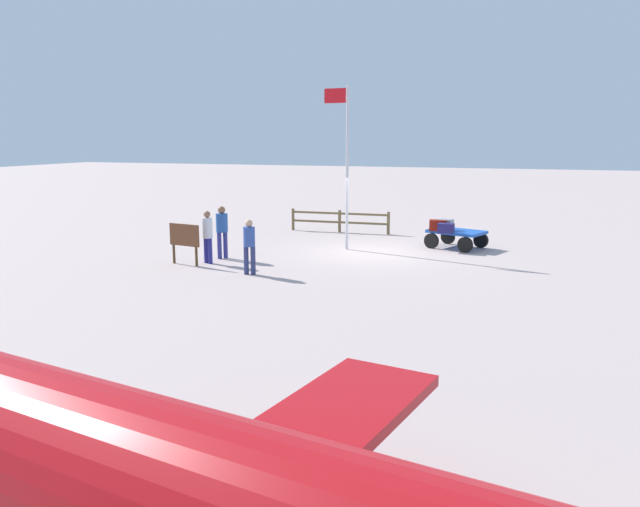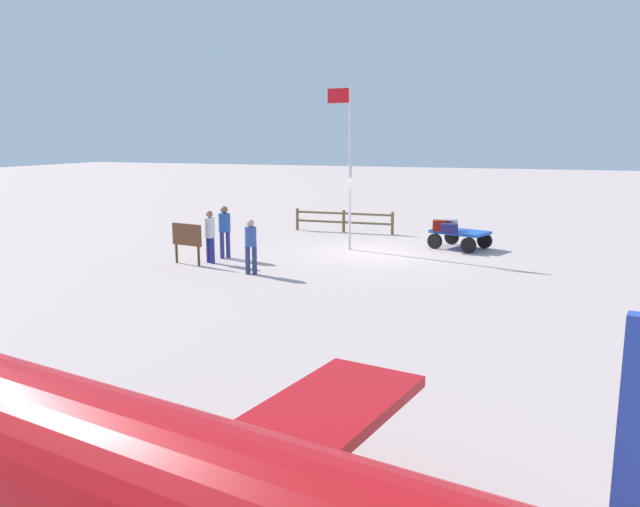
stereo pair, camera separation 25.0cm
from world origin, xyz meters
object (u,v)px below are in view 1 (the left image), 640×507
at_px(suitcase_maroon, 446,228).
at_px(worker_supervisor, 222,227).
at_px(suitcase_olive, 438,225).
at_px(suitcase_tan, 446,225).
at_px(signboard, 184,238).
at_px(luggage_cart, 456,235).
at_px(worker_lead, 249,243).
at_px(flagpole, 345,157).
at_px(worker_trailing, 208,234).

bearing_deg(suitcase_maroon, worker_supervisor, 28.98).
bearing_deg(suitcase_olive, suitcase_maroon, 125.32).
xyz_separation_m(suitcase_maroon, worker_supervisor, (6.64, 3.68, 0.22)).
bearing_deg(worker_supervisor, suitcase_tan, -146.31).
bearing_deg(signboard, suitcase_tan, -141.79).
bearing_deg(luggage_cart, suitcase_tan, 11.88).
distance_m(suitcase_tan, suitcase_maroon, 0.68).
bearing_deg(worker_lead, luggage_cart, -128.51).
bearing_deg(worker_lead, suitcase_tan, -126.78).
xyz_separation_m(luggage_cart, suitcase_tan, (0.36, 0.08, 0.36)).
bearing_deg(suitcase_maroon, luggage_cart, -108.59).
bearing_deg(worker_supervisor, flagpole, -137.95).
bearing_deg(suitcase_olive, worker_supervisor, 33.60).
relative_size(suitcase_maroon, flagpole, 0.10).
bearing_deg(worker_supervisor, worker_trailing, 85.96).
xyz_separation_m(suitcase_maroon, worker_lead, (4.78, 5.58, 0.12)).
bearing_deg(worker_trailing, suitcase_tan, -141.74).
bearing_deg(worker_lead, flagpole, -106.01).
bearing_deg(suitcase_tan, luggage_cart, -168.12).
distance_m(luggage_cart, suitcase_olive, 0.75).
distance_m(worker_lead, worker_supervisor, 2.66).
distance_m(worker_lead, flagpole, 5.52).
relative_size(luggage_cart, flagpole, 0.39).
bearing_deg(worker_trailing, suitcase_maroon, -145.98).
xyz_separation_m(suitcase_olive, worker_lead, (4.43, 6.07, 0.10)).
xyz_separation_m(worker_lead, worker_supervisor, (1.85, -1.90, 0.10)).
relative_size(luggage_cart, worker_lead, 1.38).
relative_size(worker_trailing, worker_supervisor, 0.96).
bearing_deg(suitcase_olive, luggage_cart, -157.40).
bearing_deg(luggage_cart, worker_supervisor, 32.72).
bearing_deg(suitcase_olive, worker_trailing, 38.36).
bearing_deg(worker_supervisor, suitcase_olive, -146.40).
bearing_deg(flagpole, signboard, 47.39).
relative_size(luggage_cart, worker_trailing, 1.33).
distance_m(luggage_cart, worker_trailing, 8.73).
height_order(luggage_cart, signboard, signboard).
bearing_deg(suitcase_tan, worker_supervisor, 33.69).
relative_size(suitcase_olive, flagpole, 0.11).
distance_m(suitcase_olive, flagpole, 4.07).
distance_m(worker_lead, worker_trailing, 2.19).
relative_size(suitcase_tan, worker_supervisor, 0.32).
bearing_deg(worker_lead, signboard, -14.13).
xyz_separation_m(suitcase_olive, flagpole, (3.04, 1.25, 2.40)).
distance_m(worker_lead, signboard, 2.56).
relative_size(suitcase_olive, worker_trailing, 0.39).
distance_m(suitcase_olive, worker_trailing, 8.09).
height_order(suitcase_olive, worker_lead, worker_lead).
bearing_deg(worker_lead, worker_trailing, -28.86).
bearing_deg(worker_lead, worker_supervisor, -45.69).
distance_m(suitcase_tan, flagpole, 4.31).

